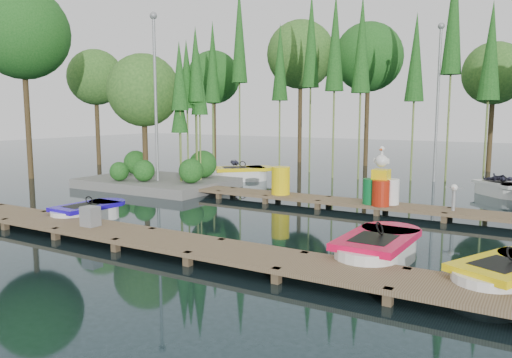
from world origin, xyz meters
The scene contains 16 objects.
ground_plane centered at (0.00, 0.00, 0.00)m, with size 90.00×90.00×0.00m, color #1B2E34.
near_dock centered at (0.00, -4.50, 0.23)m, with size 18.00×1.50×0.50m.
far_dock centered at (1.00, 2.50, 0.23)m, with size 15.00×1.20×0.50m.
island centered at (-6.30, 3.29, 3.18)m, with size 6.20×4.20×6.75m.
tree_screen centered at (-2.04, 10.60, 6.12)m, with size 34.42×18.53×10.31m.
lamp_island centered at (-5.50, 2.50, 4.26)m, with size 0.30×0.30×7.25m.
lamp_rear centered at (4.00, 11.00, 4.26)m, with size 0.30×0.30×7.25m.
boat_blue centered at (-3.18, -3.21, 0.24)m, with size 1.23×2.48×0.82m.
boat_red centered at (5.58, -2.90, 0.28)m, with size 1.41×2.96×0.98m.
boat_yellow_near centered at (8.13, -3.37, 0.26)m, with size 2.24×2.92×0.90m.
boat_yellow_far centered at (-4.06, 6.70, 0.32)m, with size 3.12×3.05×1.51m.
boat_white_far centered at (7.09, 8.17, 0.27)m, with size 2.62×2.60×1.20m.
utility_cabinet centered at (-1.56, -4.50, 0.56)m, with size 0.42×0.36×0.52m, color gray.
yellow_barrel centered at (0.35, 2.50, 0.80)m, with size 0.67×0.67×1.00m, color yellow.
drum_cluster centered at (4.05, 2.35, 0.85)m, with size 1.09×1.00×1.88m.
seagull_post centered at (6.23, 2.50, 0.84)m, with size 0.50×0.27×0.81m.
Camera 1 is at (8.66, -13.24, 3.26)m, focal length 35.00 mm.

